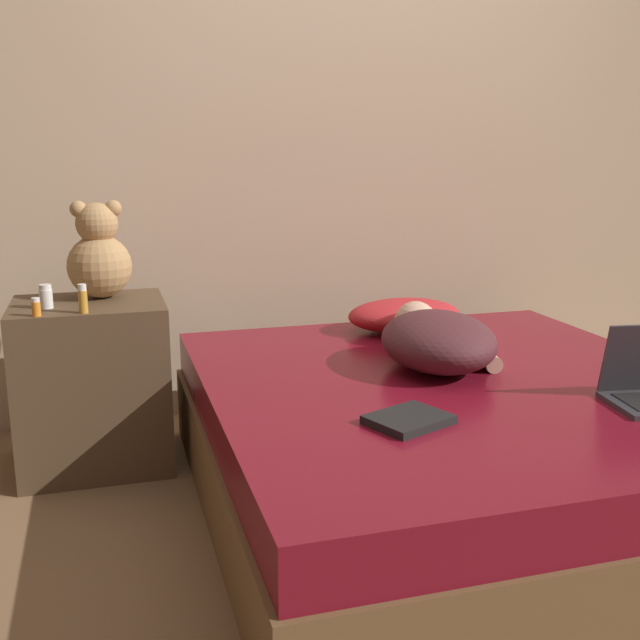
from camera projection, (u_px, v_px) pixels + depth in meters
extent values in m
plane|color=brown|center=(452.00, 500.00, 2.63)|extent=(12.00, 12.00, 0.00)
cube|color=tan|center=(347.00, 128.00, 3.47)|extent=(8.00, 0.06, 2.60)
cube|color=brown|center=(454.00, 462.00, 2.60)|extent=(1.71, 1.84, 0.29)
cube|color=maroon|center=(456.00, 401.00, 2.55)|extent=(1.67, 1.81, 0.16)
cube|color=brown|center=(93.00, 385.00, 2.87)|extent=(0.56, 0.46, 0.65)
ellipsoid|color=red|center=(404.00, 315.00, 3.18)|extent=(0.49, 0.33, 0.14)
ellipsoid|color=#4C2328|center=(438.00, 341.00, 2.63)|extent=(0.48, 0.59, 0.20)
sphere|color=#DBAD8E|center=(416.00, 323.00, 2.96)|extent=(0.17, 0.17, 0.17)
cylinder|color=#DBAD8E|center=(484.00, 356.00, 2.69)|extent=(0.10, 0.24, 0.06)
sphere|color=tan|center=(100.00, 266.00, 2.87)|extent=(0.24, 0.24, 0.24)
sphere|color=tan|center=(97.00, 223.00, 2.83)|extent=(0.16, 0.16, 0.16)
sphere|color=tan|center=(78.00, 209.00, 2.80)|extent=(0.06, 0.06, 0.06)
sphere|color=tan|center=(113.00, 208.00, 2.83)|extent=(0.06, 0.06, 0.06)
cylinder|color=gold|center=(83.00, 302.00, 2.61)|extent=(0.03, 0.03, 0.08)
cylinder|color=white|center=(82.00, 287.00, 2.60)|extent=(0.03, 0.03, 0.02)
cylinder|color=orange|center=(36.00, 309.00, 2.56)|extent=(0.03, 0.03, 0.05)
cylinder|color=white|center=(35.00, 300.00, 2.56)|extent=(0.03, 0.03, 0.01)
cylinder|color=white|center=(46.00, 299.00, 2.69)|extent=(0.05, 0.05, 0.07)
cylinder|color=white|center=(45.00, 287.00, 2.68)|extent=(0.04, 0.04, 0.02)
cube|color=black|center=(409.00, 420.00, 2.12)|extent=(0.27, 0.24, 0.02)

